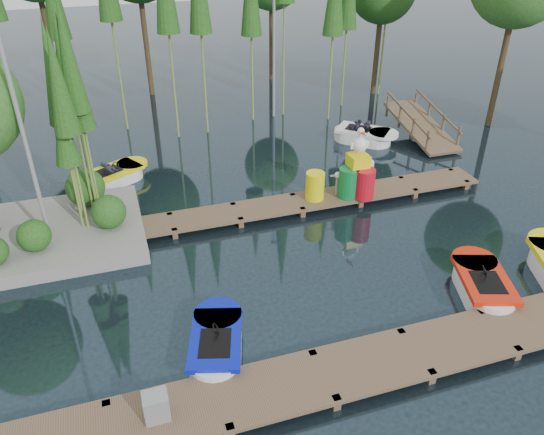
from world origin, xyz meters
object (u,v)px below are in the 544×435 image
object	(u,v)px
boat_red	(482,285)
boat_blue	(216,345)
utility_cabinet	(156,406)
yellow_barrel	(315,186)
drum_cluster	(359,176)
boat_yellow_far	(115,176)

from	to	relation	value
boat_red	boat_blue	bearing A→B (deg)	-161.82
boat_red	utility_cabinet	distance (m)	8.51
boat_red	yellow_barrel	size ratio (longest dim) A/B	3.05
boat_red	drum_cluster	size ratio (longest dim) A/B	1.21
boat_yellow_far	utility_cabinet	world-z (taller)	boat_yellow_far
yellow_barrel	drum_cluster	world-z (taller)	drum_cluster
boat_red	boat_yellow_far	xyz separation A→B (m)	(-8.47, 9.31, 0.01)
utility_cabinet	drum_cluster	bearing A→B (deg)	42.59
utility_cabinet	drum_cluster	world-z (taller)	drum_cluster
drum_cluster	boat_blue	bearing A→B (deg)	-138.49
boat_red	drum_cluster	world-z (taller)	drum_cluster
boat_blue	boat_red	size ratio (longest dim) A/B	0.95
boat_yellow_far	drum_cluster	bearing A→B (deg)	-36.93
boat_yellow_far	yellow_barrel	size ratio (longest dim) A/B	2.90
yellow_barrel	boat_red	bearing A→B (deg)	-66.58
utility_cabinet	yellow_barrel	bearing A→B (deg)	49.44
boat_blue	boat_yellow_far	size ratio (longest dim) A/B	1.00
boat_blue	boat_yellow_far	distance (m)	9.39
boat_red	yellow_barrel	distance (m)	6.01
drum_cluster	boat_yellow_far	bearing A→B (deg)	152.14
boat_blue	yellow_barrel	bearing A→B (deg)	66.59
boat_blue	boat_red	xyz separation A→B (m)	(6.89, -0.05, 0.01)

